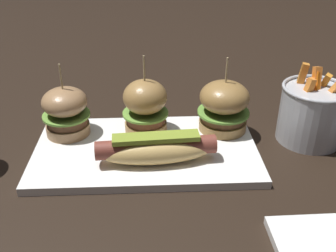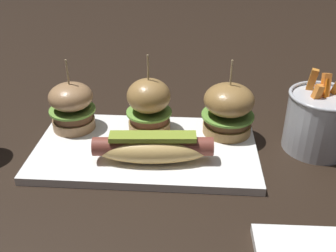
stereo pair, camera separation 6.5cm
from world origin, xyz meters
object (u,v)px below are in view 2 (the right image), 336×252
fries_bucket (320,121)px  slider_right (228,109)px  hot_dog (153,148)px  slider_left (72,106)px  platter_main (146,149)px  slider_center (149,105)px

fries_bucket → slider_right: bearing=172.5°
hot_dog → slider_right: size_ratio=1.40×
slider_left → fries_bucket: 0.44m
platter_main → slider_center: slider_center is taller
slider_center → slider_left: bearing=-179.4°
hot_dog → slider_right: bearing=39.2°
hot_dog → slider_right: (0.12, 0.10, 0.02)m
hot_dog → slider_left: bearing=148.1°
platter_main → fries_bucket: 0.30m
platter_main → hot_dog: size_ratio=1.96×
platter_main → slider_right: bearing=21.8°
hot_dog → slider_left: 0.19m
platter_main → slider_center: bearing=90.4°
slider_left → slider_right: 0.28m
hot_dog → slider_center: (-0.02, 0.10, 0.03)m
fries_bucket → platter_main: bearing=-173.0°
platter_main → fries_bucket: bearing=7.0°
slider_left → slider_right: (0.28, 0.00, 0.00)m
platter_main → fries_bucket: (0.30, 0.04, 0.05)m
slider_right → slider_left: bearing=-179.3°
platter_main → hot_dog: hot_dog is taller
slider_left → hot_dog: bearing=-31.9°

